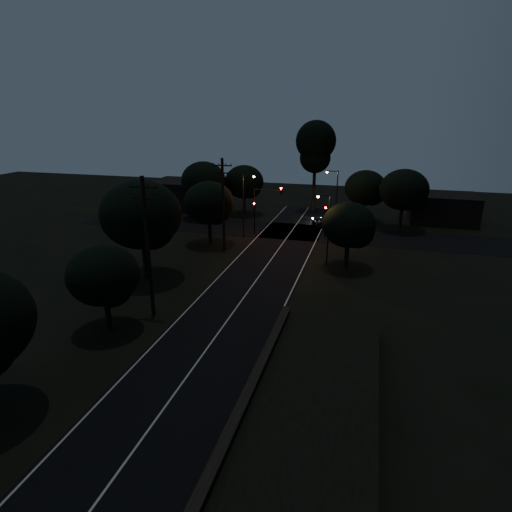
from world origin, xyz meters
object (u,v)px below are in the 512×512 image
Objects in this scene: utility_pole_far at (223,204)px; streetlight_c at (327,225)px; streetlight_a at (245,201)px; streetlight_b at (335,196)px; utility_pole_mid at (148,246)px; signal_mast at (267,201)px; tall_pine at (316,146)px; signal_right at (325,216)px; car at (319,221)px; signal_left at (254,212)px.

streetlight_c is (11.83, -2.00, -1.13)m from utility_pole_far.
streetlight_a is at bearing 83.41° from utility_pole_far.
utility_pole_far reaches higher than streetlight_b.
utility_pole_mid is 25.22m from signal_mast.
streetlight_a is at bearing -150.52° from streetlight_b.
streetlight_b is (8.22, 4.01, 0.30)m from signal_mast.
signal_right is (3.60, -15.01, -7.24)m from tall_pine.
streetlight_c reaches higher than signal_right.
car is (9.20, 14.00, -4.87)m from utility_pole_far.
streetlight_c is (0.52, -14.00, -0.29)m from streetlight_b.
utility_pole_mid is at bearing -111.30° from streetlight_b.
streetlight_a is 1.00× the size of streetlight_b.
streetlight_c is at bearing -35.69° from streetlight_a.
utility_pole_far is 17.45m from car.
streetlight_c is (10.43, -9.99, 1.51)m from signal_left.
tall_pine is at bearing 73.07° from utility_pole_far.
utility_pole_far is 6.10m from streetlight_a.
streetlight_a is 12.19m from streetlight_b.
utility_pole_mid is 1.47× the size of streetlight_c.
utility_pole_mid is at bearing -90.00° from utility_pole_far.
utility_pole_far reaches higher than signal_mast.
signal_left is (-5.60, -15.01, -7.24)m from tall_pine.
car is (7.80, 6.01, -2.23)m from signal_left.
signal_mast is at bearing 82.96° from utility_pole_mid.
utility_pole_far is 1.40× the size of streetlight_c.
signal_left is at bearing 18.08° from car.
utility_pole_far reaches higher than signal_right.
streetlight_b reaches higher than streetlight_c.
streetlight_b is 1.07× the size of streetlight_c.
streetlight_a is at bearing -109.59° from signal_left.
utility_pole_far is at bearing 90.00° from utility_pole_mid.
utility_pole_mid is at bearing -128.26° from streetlight_c.
utility_pole_mid is 0.79× the size of tall_pine.
streetlight_b is (11.31, 29.00, -1.10)m from utility_pole_mid.
streetlight_b is at bearing 92.14° from streetlight_c.
signal_right is at bearing 0.00° from signal_left.
streetlight_b is at bearing 80.00° from signal_right.
tall_pine is (7.00, 23.00, 4.59)m from utility_pole_far.
streetlight_b is (0.71, 4.01, 1.80)m from signal_right.
streetlight_a reaches higher than car.
utility_pole_mid reaches higher than signal_mast.
signal_mast reaches higher than signal_right.
signal_mast is at bearing 131.19° from streetlight_c.
signal_mast is 9.15m from streetlight_b.
streetlight_a is (-6.31, -17.00, -5.44)m from tall_pine.
signal_right is at bearing 67.01° from utility_pole_mid.
signal_left is (1.40, 24.99, -2.90)m from utility_pole_mid.
signal_left is 0.51× the size of streetlight_a.
utility_pole_far is 1.31× the size of streetlight_b.
signal_left is (1.40, 7.99, -2.65)m from utility_pole_far.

